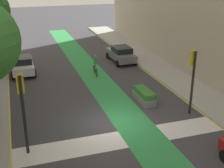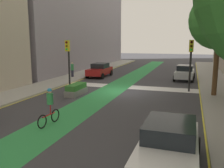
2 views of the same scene
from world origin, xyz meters
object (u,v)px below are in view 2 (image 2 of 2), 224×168
at_px(pedestrian_sidewalk_right_a, 72,69).
at_px(median_planter, 76,90).
at_px(car_silver_left_near, 185,72).
at_px(traffic_signal_near_right, 68,55).
at_px(car_white_left_far, 169,145).
at_px(car_red_right_near, 100,70).
at_px(street_tree_near, 219,20).
at_px(traffic_signal_near_left, 191,56).
at_px(cyclist_in_lane, 49,106).

bearing_deg(pedestrian_sidewalk_right_a, median_planter, 119.41).
height_order(car_silver_left_near, median_planter, car_silver_left_near).
height_order(traffic_signal_near_right, car_white_left_far, traffic_signal_near_right).
xyz_separation_m(traffic_signal_near_right, car_red_right_near, (-0.35, -6.83, -2.14)).
bearing_deg(street_tree_near, median_planter, 14.16).
bearing_deg(car_white_left_far, median_planter, -48.89).
xyz_separation_m(car_white_left_far, pedestrian_sidewalk_right_a, (12.09, -16.52, 0.18)).
relative_size(traffic_signal_near_left, median_planter, 1.77).
bearing_deg(traffic_signal_near_right, car_silver_left_near, -142.27).
distance_m(car_red_right_near, street_tree_near, 14.47).
height_order(car_red_right_near, car_silver_left_near, same).
xyz_separation_m(cyclist_in_lane, median_planter, (1.80, -6.52, -0.57)).
relative_size(car_white_left_far, median_planter, 1.77).
distance_m(car_silver_left_near, street_tree_near, 9.31).
distance_m(street_tree_near, median_planter, 11.65).
xyz_separation_m(car_red_right_near, cyclist_in_lane, (-3.48, 15.96, 0.17)).
bearing_deg(car_red_right_near, cyclist_in_lane, 102.32).
bearing_deg(street_tree_near, traffic_signal_near_left, -38.01).
relative_size(car_silver_left_near, car_white_left_far, 1.01).
relative_size(traffic_signal_near_left, car_red_right_near, 1.00).
distance_m(car_silver_left_near, car_white_left_far, 19.18).
relative_size(traffic_signal_near_right, cyclist_in_lane, 2.26).
relative_size(traffic_signal_near_right, street_tree_near, 0.55).
height_order(car_red_right_near, median_planter, car_red_right_near).
height_order(car_red_right_near, cyclist_in_lane, cyclist_in_lane).
xyz_separation_m(traffic_signal_near_right, car_white_left_far, (-9.88, 11.59, -2.14)).
bearing_deg(pedestrian_sidewalk_right_a, traffic_signal_near_right, 114.19).
bearing_deg(traffic_signal_near_right, median_planter, 127.98).
bearing_deg(street_tree_near, car_white_left_far, 78.92).
distance_m(traffic_signal_near_left, cyclist_in_lane, 12.49).
height_order(car_white_left_far, median_planter, car_white_left_far).
relative_size(traffic_signal_near_left, car_silver_left_near, 0.99).
bearing_deg(pedestrian_sidewalk_right_a, car_red_right_near, -143.35).
bearing_deg(cyclist_in_lane, car_red_right_near, -77.68).
height_order(cyclist_in_lane, street_tree_near, street_tree_near).
xyz_separation_m(car_white_left_far, median_planter, (7.85, -8.99, -0.40)).
relative_size(car_silver_left_near, median_planter, 1.79).
xyz_separation_m(traffic_signal_near_left, car_silver_left_near, (0.55, -6.23, -2.16)).
bearing_deg(car_red_right_near, traffic_signal_near_left, 151.27).
distance_m(traffic_signal_near_right, traffic_signal_near_left, 10.43).
xyz_separation_m(traffic_signal_near_right, car_silver_left_near, (-9.80, -7.58, -2.14)).
xyz_separation_m(traffic_signal_near_right, cyclist_in_lane, (-3.83, 9.12, -1.97)).
xyz_separation_m(traffic_signal_near_left, car_red_right_near, (10.00, -5.48, -2.16)).
xyz_separation_m(traffic_signal_near_left, pedestrian_sidewalk_right_a, (12.56, -3.58, -1.98)).
bearing_deg(median_planter, car_white_left_far, 131.11).
distance_m(traffic_signal_near_right, pedestrian_sidewalk_right_a, 5.75).
xyz_separation_m(car_red_right_near, street_tree_near, (-11.79, 6.89, 4.79)).
height_order(traffic_signal_near_right, median_planter, traffic_signal_near_right).
bearing_deg(car_red_right_near, traffic_signal_near_right, 87.10).
xyz_separation_m(traffic_signal_near_left, car_white_left_far, (0.47, 12.95, -2.16)).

